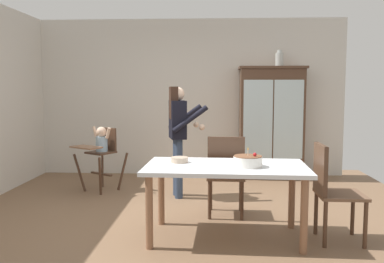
{
  "coord_description": "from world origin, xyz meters",
  "views": [
    {
      "loc": [
        0.4,
        -4.6,
        1.49
      ],
      "look_at": [
        0.14,
        0.7,
        0.95
      ],
      "focal_mm": 38.66,
      "sensor_mm": 36.0,
      "label": 1
    }
  ],
  "objects_px": {
    "dining_table": "(226,174)",
    "serving_bowl": "(179,160)",
    "high_chair_with_toddler": "(101,147)",
    "adult_person": "(178,128)",
    "birthday_cake": "(248,161)",
    "dining_chair_far_side": "(226,170)",
    "china_cabinet": "(271,122)",
    "dining_chair_right_end": "(330,185)",
    "ceramic_vase": "(279,59)"
  },
  "relations": [
    {
      "from": "dining_table",
      "to": "serving_bowl",
      "type": "bearing_deg",
      "value": 163.97
    },
    {
      "from": "high_chair_with_toddler",
      "to": "serving_bowl",
      "type": "xyz_separation_m",
      "value": [
        1.29,
        -1.73,
        0.11
      ]
    },
    {
      "from": "high_chair_with_toddler",
      "to": "adult_person",
      "type": "bearing_deg",
      "value": 19.22
    },
    {
      "from": "adult_person",
      "to": "birthday_cake",
      "type": "relative_size",
      "value": 5.47
    },
    {
      "from": "adult_person",
      "to": "high_chair_with_toddler",
      "type": "bearing_deg",
      "value": 62.85
    },
    {
      "from": "birthday_cake",
      "to": "dining_chair_far_side",
      "type": "height_order",
      "value": "dining_chair_far_side"
    },
    {
      "from": "china_cabinet",
      "to": "dining_chair_right_end",
      "type": "xyz_separation_m",
      "value": [
        0.17,
        -2.94,
        -0.39
      ]
    },
    {
      "from": "dining_table",
      "to": "dining_chair_right_end",
      "type": "xyz_separation_m",
      "value": [
        1.02,
        -0.04,
        -0.09
      ]
    },
    {
      "from": "china_cabinet",
      "to": "serving_bowl",
      "type": "relative_size",
      "value": 10.39
    },
    {
      "from": "birthday_cake",
      "to": "dining_chair_right_end",
      "type": "height_order",
      "value": "dining_chair_right_end"
    },
    {
      "from": "dining_chair_far_side",
      "to": "birthday_cake",
      "type": "bearing_deg",
      "value": 106.04
    },
    {
      "from": "ceramic_vase",
      "to": "high_chair_with_toddler",
      "type": "relative_size",
      "value": 0.28
    },
    {
      "from": "dining_chair_far_side",
      "to": "serving_bowl",
      "type": "bearing_deg",
      "value": 48.35
    },
    {
      "from": "ceramic_vase",
      "to": "dining_table",
      "type": "distance_m",
      "value": 3.35
    },
    {
      "from": "dining_chair_far_side",
      "to": "china_cabinet",
      "type": "bearing_deg",
      "value": -108.57
    },
    {
      "from": "china_cabinet",
      "to": "ceramic_vase",
      "type": "xyz_separation_m",
      "value": [
        0.11,
        0.0,
        1.05
      ]
    },
    {
      "from": "birthday_cake",
      "to": "dining_chair_far_side",
      "type": "relative_size",
      "value": 0.29
    },
    {
      "from": "ceramic_vase",
      "to": "serving_bowl",
      "type": "xyz_separation_m",
      "value": [
        -1.44,
        -2.77,
        -1.22
      ]
    },
    {
      "from": "ceramic_vase",
      "to": "dining_table",
      "type": "bearing_deg",
      "value": -108.32
    },
    {
      "from": "ceramic_vase",
      "to": "birthday_cake",
      "type": "relative_size",
      "value": 0.96
    },
    {
      "from": "adult_person",
      "to": "dining_chair_far_side",
      "type": "xyz_separation_m",
      "value": [
        0.63,
        -0.92,
        -0.41
      ]
    },
    {
      "from": "ceramic_vase",
      "to": "birthday_cake",
      "type": "xyz_separation_m",
      "value": [
        -0.75,
        -2.98,
        -1.2
      ]
    },
    {
      "from": "high_chair_with_toddler",
      "to": "dining_table",
      "type": "xyz_separation_m",
      "value": [
        1.77,
        -1.86,
        -0.01
      ]
    },
    {
      "from": "dining_table",
      "to": "dining_chair_far_side",
      "type": "height_order",
      "value": "dining_chair_far_side"
    },
    {
      "from": "ceramic_vase",
      "to": "dining_chair_right_end",
      "type": "height_order",
      "value": "ceramic_vase"
    },
    {
      "from": "china_cabinet",
      "to": "ceramic_vase",
      "type": "relative_size",
      "value": 6.93
    },
    {
      "from": "adult_person",
      "to": "dining_chair_right_end",
      "type": "distance_m",
      "value": 2.33
    },
    {
      "from": "china_cabinet",
      "to": "dining_chair_far_side",
      "type": "bearing_deg",
      "value": -110.23
    },
    {
      "from": "dining_table",
      "to": "birthday_cake",
      "type": "bearing_deg",
      "value": -17.95
    },
    {
      "from": "dining_chair_right_end",
      "to": "ceramic_vase",
      "type": "bearing_deg",
      "value": 1.77
    },
    {
      "from": "birthday_cake",
      "to": "dining_chair_far_side",
      "type": "distance_m",
      "value": 0.79
    },
    {
      "from": "birthday_cake",
      "to": "ceramic_vase",
      "type": "bearing_deg",
      "value": 75.82
    },
    {
      "from": "serving_bowl",
      "to": "dining_chair_right_end",
      "type": "bearing_deg",
      "value": -6.61
    },
    {
      "from": "china_cabinet",
      "to": "adult_person",
      "type": "height_order",
      "value": "china_cabinet"
    },
    {
      "from": "high_chair_with_toddler",
      "to": "dining_chair_right_end",
      "type": "bearing_deg",
      "value": -1.47
    },
    {
      "from": "dining_chair_far_side",
      "to": "dining_chair_right_end",
      "type": "xyz_separation_m",
      "value": [
        0.99,
        -0.7,
        0.0
      ]
    },
    {
      "from": "dining_chair_far_side",
      "to": "dining_chair_right_end",
      "type": "height_order",
      "value": "same"
    },
    {
      "from": "china_cabinet",
      "to": "dining_chair_far_side",
      "type": "height_order",
      "value": "china_cabinet"
    },
    {
      "from": "dining_table",
      "to": "dining_chair_far_side",
      "type": "bearing_deg",
      "value": 88.03
    },
    {
      "from": "birthday_cake",
      "to": "high_chair_with_toddler",
      "type": "bearing_deg",
      "value": 135.69
    },
    {
      "from": "ceramic_vase",
      "to": "dining_chair_far_side",
      "type": "distance_m",
      "value": 2.82
    },
    {
      "from": "serving_bowl",
      "to": "dining_chair_far_side",
      "type": "distance_m",
      "value": 0.76
    },
    {
      "from": "serving_bowl",
      "to": "dining_chair_right_end",
      "type": "distance_m",
      "value": 1.52
    },
    {
      "from": "ceramic_vase",
      "to": "adult_person",
      "type": "bearing_deg",
      "value": -139.82
    },
    {
      "from": "adult_person",
      "to": "dining_chair_far_side",
      "type": "height_order",
      "value": "adult_person"
    },
    {
      "from": "dining_table",
      "to": "dining_chair_far_side",
      "type": "xyz_separation_m",
      "value": [
        0.02,
        0.66,
        -0.09
      ]
    },
    {
      "from": "birthday_cake",
      "to": "dining_chair_right_end",
      "type": "xyz_separation_m",
      "value": [
        0.81,
        0.03,
        -0.24
      ]
    },
    {
      "from": "high_chair_with_toddler",
      "to": "china_cabinet",
      "type": "bearing_deg",
      "value": 54.55
    },
    {
      "from": "high_chair_with_toddler",
      "to": "birthday_cake",
      "type": "height_order",
      "value": "high_chair_with_toddler"
    },
    {
      "from": "adult_person",
      "to": "dining_chair_right_end",
      "type": "height_order",
      "value": "adult_person"
    }
  ]
}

